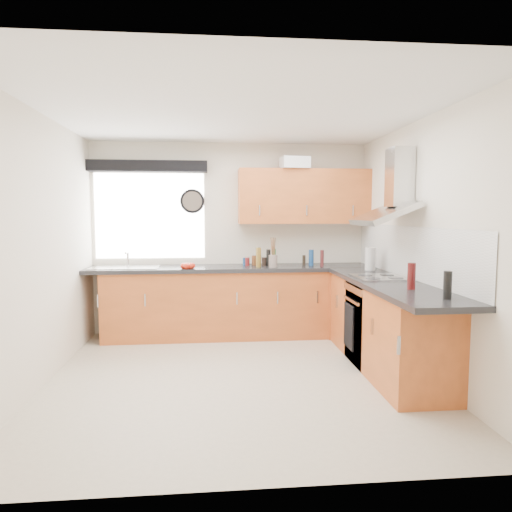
{
  "coord_description": "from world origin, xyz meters",
  "views": [
    {
      "loc": [
        -0.23,
        -4.27,
        1.58
      ],
      "look_at": [
        0.25,
        0.85,
        1.1
      ],
      "focal_mm": 32.0,
      "sensor_mm": 36.0,
      "label": 1
    }
  ],
  "objects": [
    {
      "name": "ground_plane",
      "position": [
        0.0,
        0.0,
        0.0
      ],
      "size": [
        3.6,
        3.6,
        0.0
      ],
      "primitive_type": "plane",
      "color": "beige"
    },
    {
      "name": "ceiling",
      "position": [
        0.0,
        0.0,
        2.5
      ],
      "size": [
        3.6,
        3.6,
        0.02
      ],
      "primitive_type": "cube",
      "color": "white",
      "rests_on": "wall_back"
    },
    {
      "name": "wall_back",
      "position": [
        0.0,
        1.8,
        1.25
      ],
      "size": [
        3.6,
        0.02,
        2.5
      ],
      "primitive_type": "cube",
      "color": "silver",
      "rests_on": "ground_plane"
    },
    {
      "name": "wall_front",
      "position": [
        0.0,
        -1.8,
        1.25
      ],
      "size": [
        3.6,
        0.02,
        2.5
      ],
      "primitive_type": "cube",
      "color": "silver",
      "rests_on": "ground_plane"
    },
    {
      "name": "wall_left",
      "position": [
        -1.8,
        0.0,
        1.25
      ],
      "size": [
        0.02,
        3.6,
        2.5
      ],
      "primitive_type": "cube",
      "color": "silver",
      "rests_on": "ground_plane"
    },
    {
      "name": "wall_right",
      "position": [
        1.8,
        0.0,
        1.25
      ],
      "size": [
        0.02,
        3.6,
        2.5
      ],
      "primitive_type": "cube",
      "color": "silver",
      "rests_on": "ground_plane"
    },
    {
      "name": "window",
      "position": [
        -1.05,
        1.79,
        1.55
      ],
      "size": [
        1.4,
        0.02,
        1.1
      ],
      "primitive_type": "cube",
      "color": "silver",
      "rests_on": "wall_back"
    },
    {
      "name": "window_blind",
      "position": [
        -1.05,
        1.7,
        2.18
      ],
      "size": [
        1.5,
        0.18,
        0.14
      ],
      "primitive_type": "cube",
      "color": "black",
      "rests_on": "wall_back"
    },
    {
      "name": "splashback",
      "position": [
        1.79,
        0.3,
        1.18
      ],
      "size": [
        0.01,
        3.0,
        0.54
      ],
      "primitive_type": "cube",
      "color": "white",
      "rests_on": "wall_right"
    },
    {
      "name": "base_cab_back",
      "position": [
        -0.1,
        1.51,
        0.43
      ],
      "size": [
        3.0,
        0.58,
        0.86
      ],
      "primitive_type": "cube",
      "color": "#A84F21",
      "rests_on": "ground_plane"
    },
    {
      "name": "base_cab_corner",
      "position": [
        1.5,
        1.5,
        0.43
      ],
      "size": [
        0.6,
        0.6,
        0.86
      ],
      "primitive_type": "cube",
      "color": "#A84F21",
      "rests_on": "ground_plane"
    },
    {
      "name": "base_cab_right",
      "position": [
        1.51,
        0.15,
        0.43
      ],
      "size": [
        0.58,
        2.1,
        0.86
      ],
      "primitive_type": "cube",
      "color": "#A84F21",
      "rests_on": "ground_plane"
    },
    {
      "name": "worktop_back",
      "position": [
        0.0,
        1.5,
        0.89
      ],
      "size": [
        3.6,
        0.62,
        0.05
      ],
      "primitive_type": "cube",
      "color": "black",
      "rests_on": "base_cab_back"
    },
    {
      "name": "worktop_right",
      "position": [
        1.5,
        0.0,
        0.89
      ],
      "size": [
        0.62,
        2.42,
        0.05
      ],
      "primitive_type": "cube",
      "color": "black",
      "rests_on": "base_cab_right"
    },
    {
      "name": "sink",
      "position": [
        -1.33,
        1.5,
        0.95
      ],
      "size": [
        0.84,
        0.46,
        0.1
      ],
      "primitive_type": null,
      "color": "#B8B8B8",
      "rests_on": "worktop_back"
    },
    {
      "name": "oven",
      "position": [
        1.5,
        0.3,
        0.42
      ],
      "size": [
        0.56,
        0.58,
        0.85
      ],
      "primitive_type": "cube",
      "color": "black",
      "rests_on": "ground_plane"
    },
    {
      "name": "hob_plate",
      "position": [
        1.5,
        0.3,
        0.92
      ],
      "size": [
        0.52,
        0.52,
        0.01
      ],
      "primitive_type": "cube",
      "color": "#B8B8B8",
      "rests_on": "worktop_right"
    },
    {
      "name": "extractor_hood",
      "position": [
        1.6,
        0.3,
        1.77
      ],
      "size": [
        0.52,
        0.78,
        0.66
      ],
      "primitive_type": null,
      "color": "#B8B8B8",
      "rests_on": "wall_right"
    },
    {
      "name": "upper_cabinets",
      "position": [
        0.95,
        1.62,
        1.8
      ],
      "size": [
        1.7,
        0.35,
        0.7
      ],
      "primitive_type": "cube",
      "color": "#A84F21",
      "rests_on": "wall_back"
    },
    {
      "name": "washing_machine",
      "position": [
        -1.0,
        1.52,
        0.39
      ],
      "size": [
        0.57,
        0.55,
        0.78
      ],
      "primitive_type": "cube",
      "rotation": [
        0.0,
        0.0,
        0.08
      ],
      "color": "silver",
      "rests_on": "ground_plane"
    },
    {
      "name": "wall_clock",
      "position": [
        -0.5,
        1.76,
        1.74
      ],
      "size": [
        0.32,
        0.04,
        0.32
      ],
      "primitive_type": "cylinder",
      "rotation": [
        1.57,
        0.0,
        0.0
      ],
      "color": "black",
      "rests_on": "wall_back"
    },
    {
      "name": "casserole",
      "position": [
        0.81,
        1.52,
        2.22
      ],
      "size": [
        0.37,
        0.29,
        0.14
      ],
      "primitive_type": "cube",
      "rotation": [
        0.0,
        0.0,
        0.12
      ],
      "color": "silver",
      "rests_on": "upper_cabinets"
    },
    {
      "name": "storage_box",
      "position": [
        0.81,
        1.72,
        2.2
      ],
      "size": [
        0.26,
        0.24,
        0.1
      ],
      "primitive_type": "cube",
      "rotation": [
        0.0,
        0.0,
        0.28
      ],
      "color": "maroon",
      "rests_on": "upper_cabinets"
    },
    {
      "name": "utensil_pot",
      "position": [
        0.51,
        1.35,
        0.99
      ],
      "size": [
        0.12,
        0.12,
        0.15
      ],
      "primitive_type": "cylinder",
      "rotation": [
        0.0,
        0.0,
        0.05
      ],
      "color": "gray",
      "rests_on": "worktop_back"
    },
    {
      "name": "kitchen_roll",
      "position": [
        1.62,
        0.95,
        1.04
      ],
      "size": [
        0.15,
        0.15,
        0.27
      ],
      "primitive_type": "cylinder",
      "rotation": [
        0.0,
        0.0,
        -0.29
      ],
      "color": "silver",
      "rests_on": "worktop_right"
    },
    {
      "name": "tomato_cluster",
      "position": [
        -0.54,
        1.3,
        0.95
      ],
      "size": [
        0.2,
        0.2,
        0.07
      ],
      "primitive_type": null,
      "rotation": [
        0.0,
        0.0,
        -0.3
      ],
      "color": "red",
      "rests_on": "worktop_back"
    },
    {
      "name": "jar_0",
      "position": [
        0.33,
        1.39,
        1.03
      ],
      "size": [
        0.06,
        0.06,
        0.25
      ],
      "primitive_type": "cylinder",
      "color": "brown",
      "rests_on": "worktop_back"
    },
    {
      "name": "jar_1",
      "position": [
        1.03,
        1.49,
        1.01
      ],
      "size": [
        0.06,
        0.06,
        0.21
      ],
      "primitive_type": "cylinder",
      "color": "navy",
      "rests_on": "worktop_back"
    },
    {
      "name": "jar_2",
      "position": [
        0.94,
        1.51,
        0.98
      ],
      "size": [
        0.04,
        0.04,
        0.13
      ],
      "primitive_type": "cylinder",
      "color": "black",
      "rests_on": "worktop_back"
    },
    {
      "name": "jar_3",
      "position": [
        0.55,
        1.58,
        1.02
      ],
      "size": [
        0.05,
        0.05,
        0.21
      ],
      "primitive_type": "cylinder",
      "color": "#1F5821",
      "rests_on": "worktop_back"
    },
    {
      "name": "jar_4",
      "position": [
        0.3,
        1.59,
        0.97
      ],
      "size": [
        0.07,
        0.07,
        0.13
      ],
      "primitive_type": "cylinder",
      "color": "brown",
      "rests_on": "worktop_back"
    },
    {
      "name": "jar_5",
      "position": [
        0.47,
        1.51,
        1.02
      ],
      "size": [
        0.06,
        0.06,
        0.21
      ],
      "primitive_type": "cylinder",
      "color": "black",
      "rests_on": "worktop_back"
    },
    {
      "name": "jar_6",
      "position": [
        0.2,
        1.54,
        0.96
      ],
      "size": [
        0.05,
        0.05,
        0.11
      ],
      "primitive_type": "cylinder",
      "color": "maroon",
      "rests_on": "worktop_back"
    },
    {
      "name": "jar_7",
      "position": [
        0.42,
        1.53,
        0.96
      ],
      "size": [
        0.06,
        0.06,
        0.11
      ],
      "primitive_type": "cylinder",
      "color": "black",
      "rests_on": "worktop_back"
    },
    {
      "name": "jar_8",
      "position": [
        0.18,
        1.61,
        0.96
      ],
      "size": [
        0.06,
        0.06,
        0.1
      ],
      "primitive_type": "cylinder",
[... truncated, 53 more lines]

